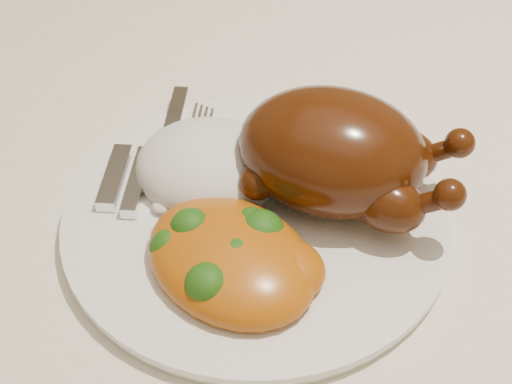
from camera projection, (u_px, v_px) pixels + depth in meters
The scene contains 7 objects.
dining_table at pixel (373, 192), 0.70m from camera, with size 1.60×0.90×0.76m.
tablecloth at pixel (382, 133), 0.65m from camera, with size 1.73×1.03×0.18m.
dinner_plate at pixel (256, 218), 0.52m from camera, with size 0.27×0.27×0.01m, color white.
roast_chicken at pixel (337, 153), 0.50m from camera, with size 0.17×0.13×0.09m.
rice_mound at pixel (208, 167), 0.53m from camera, with size 0.14×0.13×0.06m.
mac_and_cheese at pixel (235, 258), 0.47m from camera, with size 0.15×0.13×0.05m.
cutlery at pixel (144, 162), 0.55m from camera, with size 0.07×0.16×0.01m.
Camera 1 is at (0.15, -0.50, 1.14)m, focal length 50.00 mm.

